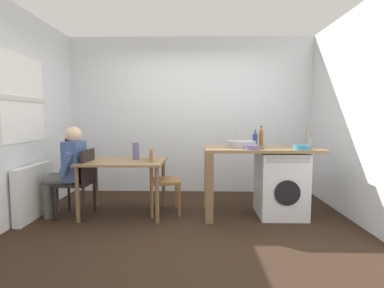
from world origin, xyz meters
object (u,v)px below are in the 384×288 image
chair_opposite (159,177)px  colander (302,147)px  vase (136,151)px  bottle_squat_brown (261,137)px  mixing_bowl (252,147)px  utensil_crock (308,142)px  washing_machine (280,184)px  dining_table (123,168)px  seated_person (68,167)px  bottle_tall_green (255,139)px  chair_person_seat (81,179)px

chair_opposite → colander: size_ratio=4.50×
vase → bottle_squat_brown: bearing=4.6°
mixing_bowl → utensil_crock: bearing=17.4°
washing_machine → mixing_bowl: size_ratio=4.51×
vase → washing_machine: bearing=-3.0°
mixing_bowl → colander: size_ratio=0.95×
chair_opposite → bottle_squat_brown: size_ratio=3.21×
bottle_squat_brown → dining_table: bearing=-172.7°
seated_person → washing_machine: bearing=-87.3°
bottle_tall_green → mixing_bowl: bearing=-108.8°
dining_table → mixing_bowl: (1.68, -0.20, 0.31)m
dining_table → chair_person_seat: size_ratio=1.22×
dining_table → bottle_tall_green: bearing=3.2°
dining_table → chair_person_seat: (-0.55, -0.10, -0.14)m
seated_person → bottle_tall_green: 2.52m
chair_person_seat → seated_person: seated_person is taller
washing_machine → utensil_crock: 0.67m
chair_person_seat → colander: bearing=-91.6°
utensil_crock → colander: size_ratio=1.50×
mixing_bowl → utensil_crock: 0.84m
vase → chair_person_seat: bearing=-163.9°
colander → seated_person: bearing=177.7°
chair_person_seat → colander: colander is taller
seated_person → dining_table: bearing=-81.2°
chair_person_seat → washing_machine: chair_person_seat is taller
mixing_bowl → vase: bearing=168.9°
bottle_squat_brown → vase: bottle_squat_brown is taller
bottle_squat_brown → chair_opposite: bearing=-171.7°
seated_person → mixing_bowl: size_ratio=6.29×
seated_person → mixing_bowl: bearing=-91.6°
chair_person_seat → seated_person: bearing=90.0°
chair_opposite → colander: colander is taller
washing_machine → colander: 0.59m
dining_table → washing_machine: washing_machine is taller
bottle_squat_brown → utensil_crock: bearing=-18.2°
chair_opposite → washing_machine: chair_opposite is taller
chair_person_seat → seated_person: 0.23m
mixing_bowl → bottle_squat_brown: bearing=64.4°
seated_person → colander: size_ratio=6.00×
mixing_bowl → colander: (0.62, -0.02, 0.00)m
dining_table → utensil_crock: (2.48, 0.05, 0.35)m
colander → washing_machine: bearing=130.7°
bottle_squat_brown → utensil_crock: 0.62m
bottle_tall_green → colander: 0.61m
bottle_squat_brown → colander: size_ratio=1.40×
chair_opposite → seated_person: seated_person is taller
bottle_tall_green → bottle_squat_brown: bottle_squat_brown is taller
chair_opposite → colander: bearing=70.9°
washing_machine → utensil_crock: utensil_crock is taller
vase → mixing_bowl: bearing=-11.1°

